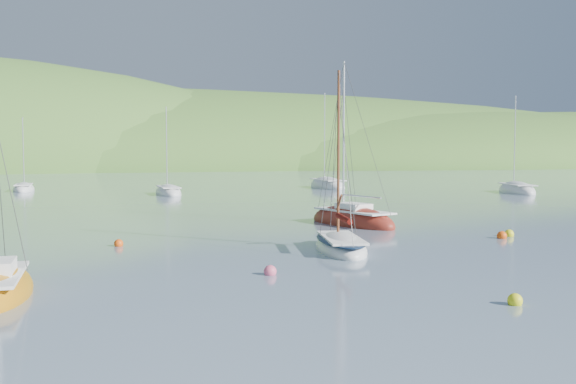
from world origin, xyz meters
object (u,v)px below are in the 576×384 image
object	(u,v)px
distant_sloop_d	(517,191)
distant_sloop_c	(24,190)
distant_sloop_b	(327,186)
sloop_red	(352,221)
daysailer_white	(341,246)
distant_sloop_a	(168,193)

from	to	relation	value
distant_sloop_d	distant_sloop_c	bearing A→B (deg)	176.98
distant_sloop_c	distant_sloop_b	bearing A→B (deg)	-8.52
distant_sloop_b	sloop_red	bearing A→B (deg)	-107.06
daysailer_white	distant_sloop_c	distance (m)	52.96
daysailer_white	distant_sloop_b	distance (m)	48.34
distant_sloop_a	distant_sloop_d	xyz separation A→B (m)	(35.57, -7.89, 0.02)
daysailer_white	sloop_red	world-z (taller)	sloop_red
daysailer_white	distant_sloop_b	bearing A→B (deg)	81.09
distant_sloop_d	distant_sloop_b	bearing A→B (deg)	155.85
sloop_red	distant_sloop_a	size ratio (longest dim) A/B	1.10
daysailer_white	distant_sloop_b	xyz separation A→B (m)	(16.15, 45.57, -0.00)
daysailer_white	distant_sloop_c	world-z (taller)	distant_sloop_c
sloop_red	distant_sloop_d	xyz separation A→B (m)	(27.90, 22.20, -0.02)
sloop_red	distant_sloop_b	distance (m)	38.17
daysailer_white	sloop_red	size ratio (longest dim) A/B	0.81
daysailer_white	sloop_red	distance (m)	10.24
sloop_red	distant_sloop_d	distance (m)	35.66
sloop_red	distant_sloop_c	world-z (taller)	sloop_red
daysailer_white	distant_sloop_c	size ratio (longest dim) A/B	0.96
distant_sloop_a	sloop_red	bearing A→B (deg)	-77.95
sloop_red	distant_sloop_c	bearing A→B (deg)	102.72
distant_sloop_a	distant_sloop_c	size ratio (longest dim) A/B	1.09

